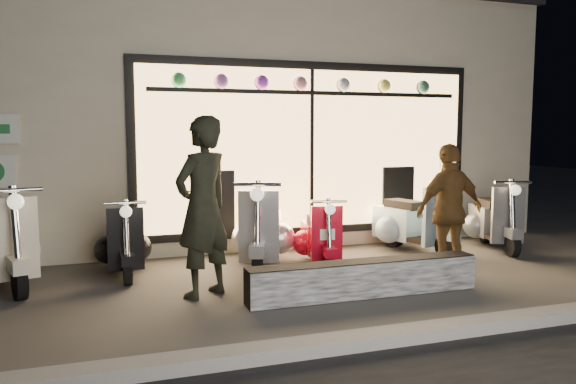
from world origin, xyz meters
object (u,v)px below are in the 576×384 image
man (203,207)px  woman (450,210)px  graffiti_barrier (364,278)px  scooter_red (319,237)px  scooter_silver (262,231)px

man → woman: (3.08, -0.10, -0.16)m
graffiti_barrier → scooter_red: 1.62m
man → scooter_silver: bearing=-163.0°
scooter_red → woman: 1.79m
graffiti_barrier → man: bearing=161.5°
scooter_silver → man: 1.69m
scooter_silver → man: man is taller
scooter_silver → woman: (2.06, -1.34, 0.37)m
graffiti_barrier → scooter_red: size_ratio=2.07×
graffiti_barrier → woman: (1.40, 0.46, 0.63)m
graffiti_barrier → scooter_silver: (-0.65, 1.80, 0.26)m
scooter_red → man: (-1.78, -1.05, 0.63)m
graffiti_barrier → scooter_silver: bearing=110.0°
graffiti_barrier → woman: 1.61m
graffiti_barrier → man: man is taller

